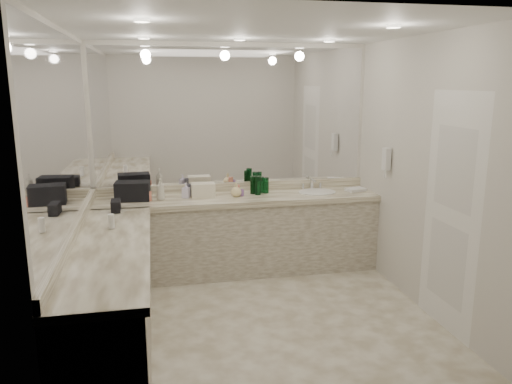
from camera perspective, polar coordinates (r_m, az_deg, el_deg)
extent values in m
plane|color=beige|center=(4.85, 0.38, -14.09)|extent=(3.20, 3.20, 0.00)
plane|color=white|center=(4.35, 0.43, 18.18)|extent=(3.20, 3.20, 0.00)
cube|color=beige|center=(5.87, -2.69, 3.99)|extent=(3.20, 0.02, 2.60)
cube|color=beige|center=(4.38, -20.54, 0.24)|extent=(0.02, 3.00, 2.60)
cube|color=beige|center=(5.00, 18.64, 1.83)|extent=(0.02, 3.00, 2.60)
cube|color=beige|center=(5.78, -2.12, -5.10)|extent=(3.20, 0.60, 0.84)
cube|color=beige|center=(5.65, -2.14, -0.78)|extent=(3.20, 0.64, 0.06)
cube|color=beige|center=(4.32, -16.20, -11.89)|extent=(0.60, 2.40, 0.84)
cube|color=beige|center=(4.16, -16.44, -6.23)|extent=(0.64, 2.42, 0.06)
cube|color=beige|center=(5.91, -2.62, 0.61)|extent=(3.20, 0.04, 0.10)
cube|color=beige|center=(4.46, -19.94, -4.15)|extent=(0.04, 3.00, 0.10)
cube|color=white|center=(5.81, -2.72, 8.61)|extent=(3.12, 0.01, 1.55)
cube|color=white|center=(4.31, -20.86, 6.43)|extent=(0.01, 2.92, 1.55)
cylinder|color=white|center=(5.88, 6.99, -0.09)|extent=(0.44, 0.44, 0.03)
cube|color=silver|center=(6.06, 6.38, 1.03)|extent=(0.24, 0.16, 0.14)
cube|color=white|center=(5.58, 14.68, 3.66)|extent=(0.06, 0.10, 0.24)
cube|color=white|center=(4.63, 21.38, -2.36)|extent=(0.02, 0.82, 2.10)
cube|color=black|center=(5.60, -13.92, 0.15)|extent=(0.39, 0.26, 0.21)
cube|color=black|center=(5.17, -15.72, -1.56)|extent=(0.10, 0.20, 0.11)
cube|color=#EDE3C7|center=(5.65, -6.08, 0.25)|extent=(0.26, 0.16, 0.15)
cube|color=white|center=(6.02, 11.31, 0.26)|extent=(0.24, 0.19, 0.04)
cylinder|color=white|center=(4.57, -16.21, -3.30)|extent=(0.05, 0.05, 0.13)
imported|color=beige|center=(5.54, -10.87, 0.30)|extent=(0.10, 0.10, 0.24)
imported|color=white|center=(5.60, -8.00, 0.19)|extent=(0.10, 0.10, 0.17)
imported|color=beige|center=(5.61, -2.28, 0.24)|extent=(0.13, 0.13, 0.15)
cylinder|color=#0C5321|center=(5.75, -0.34, 0.71)|extent=(0.06, 0.06, 0.18)
cylinder|color=#0C5321|center=(5.79, 1.14, 0.77)|extent=(0.07, 0.07, 0.18)
cylinder|color=#0C5321|center=(5.70, 0.21, 0.76)|extent=(0.07, 0.07, 0.22)
cylinder|color=#0C5321|center=(5.81, 0.58, 0.82)|extent=(0.07, 0.07, 0.18)
cylinder|color=#0C5321|center=(5.76, -0.31, 0.81)|extent=(0.07, 0.07, 0.20)
cylinder|color=#3F3F4C|center=(5.69, -7.69, 0.24)|extent=(0.05, 0.05, 0.14)
cylinder|color=#E0B28C|center=(5.55, -13.05, -0.28)|extent=(0.06, 0.06, 0.14)
cylinder|color=white|center=(5.74, -6.07, 0.13)|extent=(0.04, 0.04, 0.09)
cylinder|color=#9966B2|center=(5.66, -1.64, -0.06)|extent=(0.05, 0.05, 0.08)
cylinder|color=white|center=(5.66, -5.89, 0.23)|extent=(0.05, 0.05, 0.14)
cylinder|color=#E57F66|center=(5.54, -12.09, -0.46)|extent=(0.05, 0.05, 0.10)
cylinder|color=#E57F66|center=(5.69, -2.15, 0.24)|extent=(0.06, 0.06, 0.12)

